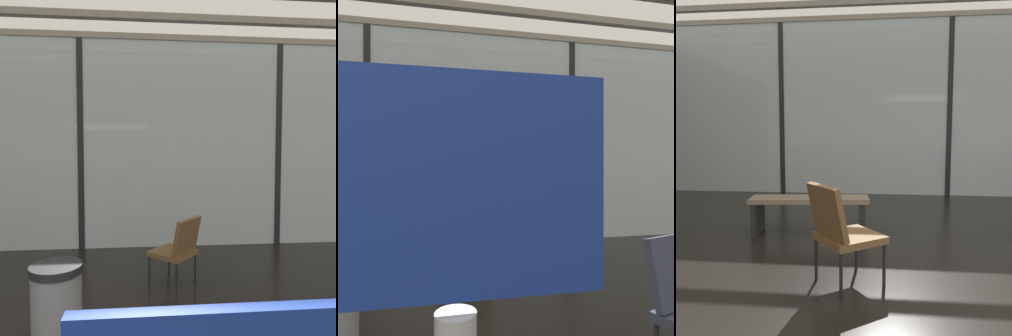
% 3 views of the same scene
% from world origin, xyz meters
% --- Properties ---
extents(glass_curtain_wall, '(14.00, 0.08, 3.60)m').
position_xyz_m(glass_curtain_wall, '(0.00, 5.20, 1.80)').
color(glass_curtain_wall, silver).
rests_on(glass_curtain_wall, ground).
extents(window_mullion_1, '(0.10, 0.12, 3.60)m').
position_xyz_m(window_mullion_1, '(0.00, 5.20, 1.80)').
color(window_mullion_1, black).
rests_on(window_mullion_1, ground).
extents(window_mullion_2, '(0.10, 0.12, 3.60)m').
position_xyz_m(window_mullion_2, '(3.50, 5.20, 1.80)').
color(window_mullion_2, black).
rests_on(window_mullion_2, ground).
extents(parked_airplane, '(13.94, 4.56, 4.56)m').
position_xyz_m(parked_airplane, '(0.45, 11.02, 2.28)').
color(parked_airplane, silver).
rests_on(parked_airplane, ground).
extents(lounge_chair_0, '(0.71, 0.71, 0.87)m').
position_xyz_m(lounge_chair_0, '(1.48, 3.53, 0.49)').
color(lounge_chair_0, brown).
rests_on(lounge_chair_0, ground).
extents(trash_bin, '(0.38, 0.38, 0.86)m').
position_xyz_m(trash_bin, '(0.39, 1.99, 0.43)').
color(trash_bin, slate).
rests_on(trash_bin, ground).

